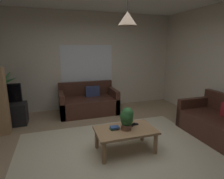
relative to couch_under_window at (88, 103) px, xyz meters
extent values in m
cube|color=#9E8466|center=(0.10, -2.10, -0.28)|extent=(5.26, 5.20, 0.02)
cube|color=beige|center=(0.10, -2.30, -0.27)|extent=(3.42, 2.86, 0.01)
cube|color=beige|center=(0.10, 0.53, 1.10)|extent=(5.38, 0.06, 2.75)
cube|color=white|center=(0.09, 0.49, 0.98)|extent=(1.49, 0.01, 1.17)
cube|color=#47281E|center=(0.00, -0.04, -0.06)|extent=(1.54, 0.87, 0.42)
cube|color=#47281E|center=(0.00, 0.34, 0.35)|extent=(1.54, 0.12, 0.40)
cube|color=#47281E|center=(-0.71, -0.04, 0.05)|extent=(0.12, 0.87, 0.64)
cube|color=#47281E|center=(0.70, -0.04, 0.05)|extent=(0.12, 0.87, 0.64)
cube|color=navy|center=(0.15, 0.16, 0.29)|extent=(0.40, 0.13, 0.28)
cube|color=#47281E|center=(2.20, -2.20, -0.06)|extent=(0.87, 1.44, 0.42)
cube|color=#47281E|center=(2.20, -1.54, 0.05)|extent=(0.87, 0.12, 0.64)
cube|color=#A87F56|center=(0.25, -2.11, 0.11)|extent=(1.03, 0.61, 0.04)
cylinder|color=#A87F56|center=(-0.20, -2.35, -0.09)|extent=(0.07, 0.07, 0.37)
cylinder|color=#A87F56|center=(0.70, -2.35, -0.09)|extent=(0.07, 0.07, 0.37)
cylinder|color=#A87F56|center=(-0.20, -1.87, -0.09)|extent=(0.07, 0.07, 0.37)
cylinder|color=#A87F56|center=(0.70, -1.87, -0.09)|extent=(0.07, 0.07, 0.37)
cube|color=#387247|center=(0.06, -2.04, 0.14)|extent=(0.16, 0.12, 0.02)
cube|color=#2D4C8C|center=(0.08, -2.05, 0.17)|extent=(0.15, 0.12, 0.03)
cube|color=black|center=(0.44, -2.00, 0.14)|extent=(0.16, 0.14, 0.02)
cube|color=black|center=(0.46, -2.00, 0.14)|extent=(0.16, 0.06, 0.02)
cylinder|color=brown|center=(0.26, -2.12, 0.17)|extent=(0.18, 0.18, 0.08)
sphere|color=#2D6B33|center=(0.28, -2.09, 0.29)|extent=(0.22, 0.22, 0.22)
sphere|color=#2D6B33|center=(0.27, -2.10, 0.36)|extent=(0.23, 0.23, 0.23)
sphere|color=#2D6B33|center=(0.29, -2.10, 0.41)|extent=(0.21, 0.21, 0.21)
cube|color=black|center=(-1.98, -0.25, -0.02)|extent=(0.90, 0.44, 0.50)
cube|color=black|center=(-1.98, -0.27, 0.49)|extent=(0.77, 0.05, 0.43)
cube|color=black|center=(-1.98, -0.30, 0.49)|extent=(0.73, 0.00, 0.39)
cube|color=black|center=(-1.98, -0.27, 0.25)|extent=(0.24, 0.16, 0.04)
cylinder|color=#4C4C51|center=(-2.12, 0.24, -0.12)|extent=(0.32, 0.32, 0.30)
cylinder|color=brown|center=(-2.12, 0.24, 0.33)|extent=(0.05, 0.05, 0.60)
cone|color=#3D7F3D|center=(-1.93, 0.25, 0.69)|extent=(0.43, 0.14, 0.23)
cone|color=#3D7F3D|center=(-1.99, 0.40, 0.78)|extent=(0.33, 0.42, 0.43)
cone|color=#3D7F3D|center=(-2.01, 0.06, 0.75)|extent=(0.29, 0.44, 0.38)
cone|color=tan|center=(0.25, -2.11, 1.93)|extent=(0.29, 0.29, 0.20)
camera|label=1|loc=(-0.86, -4.81, 1.51)|focal=29.40mm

